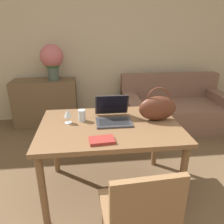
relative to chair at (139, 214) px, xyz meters
name	(u,v)px	position (x,y,z in m)	size (l,w,h in m)	color
wall_back	(100,40)	(-0.05, 2.83, 0.86)	(10.00, 0.06, 2.70)	beige
dining_table	(110,133)	(-0.10, 0.80, 0.16)	(1.27, 0.87, 0.74)	brown
chair	(139,214)	(0.00, 0.00, 0.00)	(0.47, 0.47, 0.86)	olive
couch	(174,110)	(1.12, 2.24, -0.21)	(1.67, 0.91, 0.82)	#7F5B4C
sideboard	(46,103)	(-0.98, 2.52, -0.11)	(1.00, 0.40, 0.77)	brown
laptop	(113,114)	(-0.06, 0.90, 0.30)	(0.32, 0.33, 0.23)	#38383D
drinking_glass	(82,115)	(-0.35, 0.92, 0.30)	(0.07, 0.07, 0.11)	silver
wine_glass	(68,114)	(-0.47, 0.88, 0.33)	(0.07, 0.07, 0.14)	silver
handbag	(158,108)	(0.36, 0.85, 0.37)	(0.35, 0.14, 0.32)	#592D1E
flower_vase	(52,59)	(-0.81, 2.51, 0.60)	(0.36, 0.36, 0.55)	#47564C
book	(102,140)	(-0.19, 0.49, 0.26)	(0.20, 0.14, 0.02)	maroon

